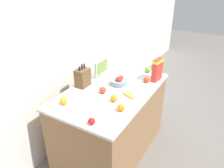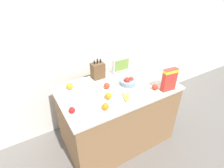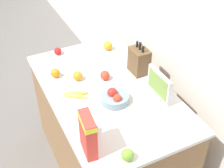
{
  "view_description": "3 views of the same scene",
  "coord_description": "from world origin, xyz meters",
  "px_view_note": "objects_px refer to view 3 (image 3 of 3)",
  "views": [
    {
      "loc": [
        -1.9,
        -1.12,
        2.11
      ],
      "look_at": [
        0.02,
        0.01,
        0.95
      ],
      "focal_mm": 35.0,
      "sensor_mm": 36.0,
      "label": 1
    },
    {
      "loc": [
        -0.99,
        -1.54,
        2.07
      ],
      "look_at": [
        -0.07,
        0.01,
        0.96
      ],
      "focal_mm": 28.0,
      "sensor_mm": 36.0,
      "label": 2
    },
    {
      "loc": [
        1.69,
        -0.79,
        2.39
      ],
      "look_at": [
        0.01,
        0.04,
        0.94
      ],
      "focal_mm": 50.0,
      "sensor_mm": 36.0,
      "label": 3
    }
  ],
  "objects_px": {
    "apple_by_knife_block": "(58,51)",
    "knife_block": "(139,61)",
    "small_monitor": "(159,85)",
    "apple_rear": "(93,129)",
    "cereal_box": "(88,133)",
    "orange_front_center": "(78,76)",
    "banana_bunch": "(75,94)",
    "apple_rightmost": "(127,155)",
    "orange_mid_right": "(55,73)",
    "orange_front_right": "(108,46)",
    "fruit_bowl": "(115,98)",
    "apple_near_bananas": "(105,75)"
  },
  "relations": [
    {
      "from": "orange_mid_right",
      "to": "knife_block",
      "type": "bearing_deg",
      "value": 69.77
    },
    {
      "from": "fruit_bowl",
      "to": "apple_rightmost",
      "type": "distance_m",
      "value": 0.53
    },
    {
      "from": "orange_front_right",
      "to": "orange_mid_right",
      "type": "bearing_deg",
      "value": -71.29
    },
    {
      "from": "small_monitor",
      "to": "apple_rear",
      "type": "bearing_deg",
      "value": -78.78
    },
    {
      "from": "cereal_box",
      "to": "banana_bunch",
      "type": "height_order",
      "value": "cereal_box"
    },
    {
      "from": "banana_bunch",
      "to": "apple_by_knife_block",
      "type": "bearing_deg",
      "value": 173.51
    },
    {
      "from": "cereal_box",
      "to": "apple_near_bananas",
      "type": "distance_m",
      "value": 0.75
    },
    {
      "from": "fruit_bowl",
      "to": "apple_rear",
      "type": "bearing_deg",
      "value": -51.66
    },
    {
      "from": "apple_rear",
      "to": "banana_bunch",
      "type": "bearing_deg",
      "value": 175.26
    },
    {
      "from": "fruit_bowl",
      "to": "orange_front_center",
      "type": "distance_m",
      "value": 0.4
    },
    {
      "from": "knife_block",
      "to": "apple_near_bananas",
      "type": "xyz_separation_m",
      "value": [
        -0.03,
        -0.29,
        -0.07
      ]
    },
    {
      "from": "fruit_bowl",
      "to": "orange_front_center",
      "type": "height_order",
      "value": "fruit_bowl"
    },
    {
      "from": "fruit_bowl",
      "to": "cereal_box",
      "type": "bearing_deg",
      "value": -45.49
    },
    {
      "from": "apple_near_bananas",
      "to": "orange_front_right",
      "type": "bearing_deg",
      "value": 151.28
    },
    {
      "from": "orange_front_right",
      "to": "small_monitor",
      "type": "bearing_deg",
      "value": 2.75
    },
    {
      "from": "orange_mid_right",
      "to": "orange_front_right",
      "type": "relative_size",
      "value": 0.9
    },
    {
      "from": "orange_front_center",
      "to": "cereal_box",
      "type": "bearing_deg",
      "value": -16.04
    },
    {
      "from": "knife_block",
      "to": "small_monitor",
      "type": "bearing_deg",
      "value": -6.32
    },
    {
      "from": "banana_bunch",
      "to": "small_monitor",
      "type": "bearing_deg",
      "value": 62.45
    },
    {
      "from": "apple_by_knife_block",
      "to": "knife_block",
      "type": "bearing_deg",
      "value": 42.91
    },
    {
      "from": "cereal_box",
      "to": "apple_by_knife_block",
      "type": "height_order",
      "value": "cereal_box"
    },
    {
      "from": "banana_bunch",
      "to": "orange_mid_right",
      "type": "bearing_deg",
      "value": -169.53
    },
    {
      "from": "small_monitor",
      "to": "apple_rightmost",
      "type": "bearing_deg",
      "value": -49.57
    },
    {
      "from": "apple_by_knife_block",
      "to": "apple_near_bananas",
      "type": "relative_size",
      "value": 0.86
    },
    {
      "from": "small_monitor",
      "to": "banana_bunch",
      "type": "distance_m",
      "value": 0.62
    },
    {
      "from": "apple_by_knife_block",
      "to": "apple_near_bananas",
      "type": "xyz_separation_m",
      "value": [
        0.52,
        0.22,
        0.01
      ]
    },
    {
      "from": "orange_mid_right",
      "to": "orange_front_center",
      "type": "relative_size",
      "value": 0.97
    },
    {
      "from": "apple_rightmost",
      "to": "apple_by_knife_block",
      "type": "bearing_deg",
      "value": 179.85
    },
    {
      "from": "apple_rear",
      "to": "cereal_box",
      "type": "bearing_deg",
      "value": -31.73
    },
    {
      "from": "small_monitor",
      "to": "apple_by_knife_block",
      "type": "xyz_separation_m",
      "value": [
        -0.9,
        -0.47,
        -0.09
      ]
    },
    {
      "from": "apple_rear",
      "to": "orange_front_center",
      "type": "distance_m",
      "value": 0.59
    },
    {
      "from": "apple_near_bananas",
      "to": "apple_rear",
      "type": "bearing_deg",
      "value": -33.19
    },
    {
      "from": "knife_block",
      "to": "fruit_bowl",
      "type": "xyz_separation_m",
      "value": [
        0.25,
        -0.35,
        -0.07
      ]
    },
    {
      "from": "apple_rightmost",
      "to": "apple_by_knife_block",
      "type": "relative_size",
      "value": 1.19
    },
    {
      "from": "apple_rear",
      "to": "orange_front_right",
      "type": "relative_size",
      "value": 0.87
    },
    {
      "from": "small_monitor",
      "to": "apple_near_bananas",
      "type": "distance_m",
      "value": 0.46
    },
    {
      "from": "cereal_box",
      "to": "apple_rightmost",
      "type": "distance_m",
      "value": 0.27
    },
    {
      "from": "apple_rear",
      "to": "orange_front_center",
      "type": "relative_size",
      "value": 0.93
    },
    {
      "from": "apple_rightmost",
      "to": "apple_rear",
      "type": "distance_m",
      "value": 0.31
    },
    {
      "from": "knife_block",
      "to": "apple_by_knife_block",
      "type": "distance_m",
      "value": 0.75
    },
    {
      "from": "cereal_box",
      "to": "orange_front_center",
      "type": "relative_size",
      "value": 3.63
    },
    {
      "from": "small_monitor",
      "to": "apple_near_bananas",
      "type": "xyz_separation_m",
      "value": [
        -0.38,
        -0.25,
        -0.08
      ]
    },
    {
      "from": "apple_near_bananas",
      "to": "orange_mid_right",
      "type": "height_order",
      "value": "apple_near_bananas"
    },
    {
      "from": "knife_block",
      "to": "orange_front_center",
      "type": "distance_m",
      "value": 0.51
    },
    {
      "from": "apple_rightmost",
      "to": "apple_by_knife_block",
      "type": "distance_m",
      "value": 1.3
    },
    {
      "from": "apple_rightmost",
      "to": "orange_mid_right",
      "type": "xyz_separation_m",
      "value": [
        -0.99,
        -0.12,
        -0.0
      ]
    },
    {
      "from": "fruit_bowl",
      "to": "apple_rear",
      "type": "xyz_separation_m",
      "value": [
        0.21,
        -0.27,
        -0.0
      ]
    },
    {
      "from": "cereal_box",
      "to": "orange_front_center",
      "type": "distance_m",
      "value": 0.75
    },
    {
      "from": "orange_mid_right",
      "to": "apple_by_knife_block",
      "type": "bearing_deg",
      "value": 158.3
    },
    {
      "from": "fruit_bowl",
      "to": "apple_rightmost",
      "type": "bearing_deg",
      "value": -18.36
    }
  ]
}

